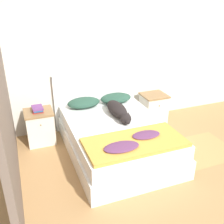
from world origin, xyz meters
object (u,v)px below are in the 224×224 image
pillow_left (84,103)px  nightstand_left (40,127)px  nightstand_right (153,108)px  book_stack (38,109)px  dog (118,110)px  bed (117,138)px  pillow_right (116,98)px

pillow_left → nightstand_left: bearing=-178.5°
nightstand_right → book_stack: size_ratio=2.44×
nightstand_right → dog: dog is taller
nightstand_right → pillow_left: (-1.32, 0.02, 0.30)m
bed → pillow_right: bearing=69.1°
bed → book_stack: bearing=144.6°
dog → pillow_left: bearing=127.7°
nightstand_right → pillow_right: (-0.74, 0.02, 0.30)m
pillow_left → dog: 0.66m
bed → dog: dog is taller
nightstand_left → book_stack: book_stack is taller
nightstand_left → bed: bearing=-35.4°
nightstand_left → pillow_right: bearing=0.9°
nightstand_left → dog: 1.29m
pillow_left → book_stack: bearing=-178.6°
pillow_left → dog: size_ratio=0.65×
nightstand_left → nightstand_right: (2.06, 0.00, 0.00)m
dog → book_stack: bearing=156.3°
pillow_left → pillow_right: 0.58m
pillow_right → book_stack: bearing=-179.2°
book_stack → bed: bearing=-35.4°
bed → nightstand_right: (1.03, 0.73, 0.03)m
nightstand_right → pillow_right: size_ratio=1.00×
pillow_right → book_stack: pillow_right is taller
bed → nightstand_left: (-1.03, 0.73, 0.03)m
dog → nightstand_left: bearing=156.3°
nightstand_left → pillow_right: pillow_right is taller
dog → book_stack: size_ratio=3.76×
nightstand_left → nightstand_right: 2.06m
nightstand_right → dog: (-0.92, -0.50, 0.31)m
nightstand_left → dog: dog is taller
book_stack → nightstand_right: bearing=-0.0°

